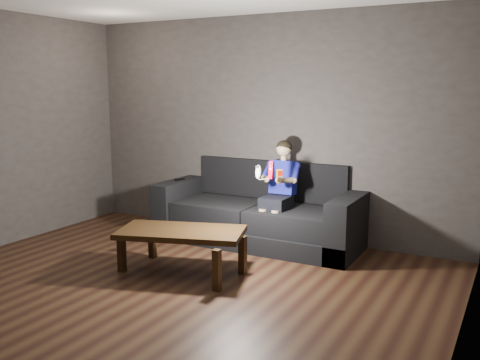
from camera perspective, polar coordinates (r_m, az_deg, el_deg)
The scene contains 9 objects.
floor at distance 4.82m, azimuth -10.61°, elevation -12.71°, with size 5.00×5.00×0.00m, color black.
back_wall at distance 6.60m, azimuth 2.77°, elevation 5.64°, with size 5.00×0.04×2.70m, color #373230.
right_wall at distance 3.49m, azimuth 22.54°, elevation 1.09°, with size 0.04×5.00×2.70m, color #373230.
sofa at distance 6.44m, azimuth 2.21°, elevation -3.85°, with size 2.45×1.06×0.95m.
child at distance 6.16m, azimuth 4.26°, elevation -0.23°, with size 0.44×0.54×1.08m.
wii_remote_red at distance 5.72m, azimuth 3.34°, elevation 1.07°, with size 0.05×0.07×0.19m.
nunchuk_white at distance 5.80m, azimuth 1.96°, elevation 0.87°, with size 0.09×0.11×0.16m.
wii_remote_black at distance 6.83m, azimuth -6.44°, elevation 0.09°, with size 0.07×0.14×0.03m.
coffee_table at distance 5.36m, azimuth -6.28°, elevation -5.89°, with size 1.35×0.96×0.45m.
Camera 1 is at (2.83, -3.44, 1.84)m, focal length 40.00 mm.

